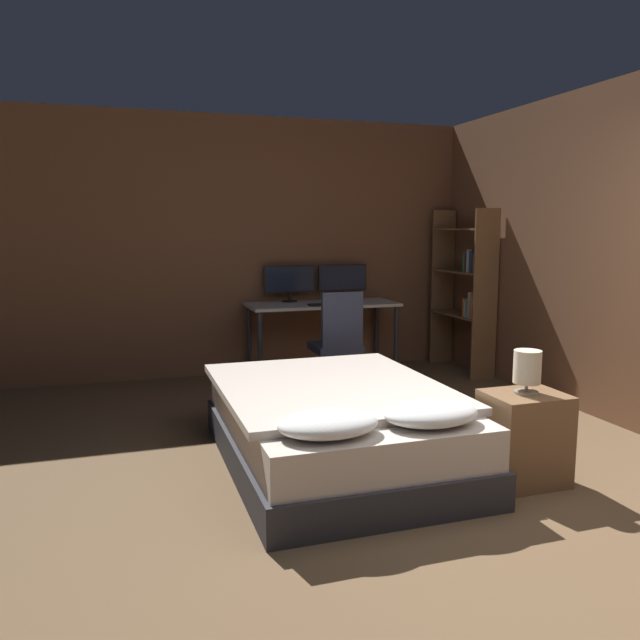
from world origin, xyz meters
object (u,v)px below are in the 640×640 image
Objects in this scene: desk at (322,312)px; office_chair at (337,354)px; nightstand at (524,438)px; bed at (336,426)px; computer_mouse at (356,302)px; monitor_left at (290,281)px; keyboard at (329,304)px; bookshelf at (468,283)px; monitor_right at (343,279)px; bedside_lamp at (527,368)px.

office_chair is at bearing -98.45° from desk.
nightstand is 0.36× the size of desk.
bed is at bearing -106.23° from desk.
computer_mouse is at bearing 89.73° from nightstand.
monitor_left is 7.84× the size of computer_mouse.
desk is at bearing 95.32° from nightstand.
keyboard is 0.72m from office_chair.
bookshelf is at bearing 43.12° from bed.
keyboard is (-0.30, -0.42, -0.22)m from monitor_right.
monitor_left is at bearing 100.21° from office_chair.
bedside_lamp is 3.01m from bookshelf.
bedside_lamp is 3.29m from monitor_right.
nightstand is 0.57× the size of office_chair.
bookshelf reaches higher than desk.
nightstand is 1.34× the size of keyboard.
office_chair reaches higher than bedside_lamp.
office_chair is (-0.42, -1.01, -0.61)m from monitor_right.
keyboard is (0.00, -0.21, 0.10)m from desk.
bedside_lamp is 2.87m from computer_mouse.
desk is 0.49m from monitor_right.
monitor_right is 0.47m from computer_mouse.
monitor_left is 0.60m from monitor_right.
monitor_left is (-0.59, 3.28, 0.28)m from bedside_lamp.
bedside_lamp is at bearing -90.23° from monitor_right.
nightstand is at bearing -79.92° from office_chair.
monitor_left is at bearing 180.00° from monitor_right.
keyboard is at bearing 180.00° from computer_mouse.
keyboard is 0.43× the size of office_chair.
bedside_lamp is (0.99, -0.64, 0.46)m from bed.
monitor_right is at bearing 89.77° from bedside_lamp.
bed is 2.92m from monitor_right.
desk is 0.49m from monitor_left.
computer_mouse is 0.83m from office_chair.
bed is at bearing -109.83° from office_chair.
office_chair is (-0.12, -0.59, -0.40)m from keyboard.
monitor_right reaches higher than bedside_lamp.
monitor_right is at bearing 155.78° from bookshelf.
computer_mouse reaches higher than bed.
bookshelf reaches higher than keyboard.
keyboard is at bearing 95.70° from nightstand.
monitor_left is 1.90m from bookshelf.
monitor_left is 0.76m from computer_mouse.
bedside_lamp is 0.15× the size of bookshelf.
bedside_lamp reaches higher than keyboard.
bedside_lamp is at bearing -90.27° from computer_mouse.
computer_mouse is 0.04× the size of bookshelf.
monitor_right is at bearing 69.12° from bed.
monitor_right is 0.31× the size of bookshelf.
bedside_lamp is at bearing -84.68° from desk.
computer_mouse is (0.30, 0.00, 0.01)m from keyboard.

